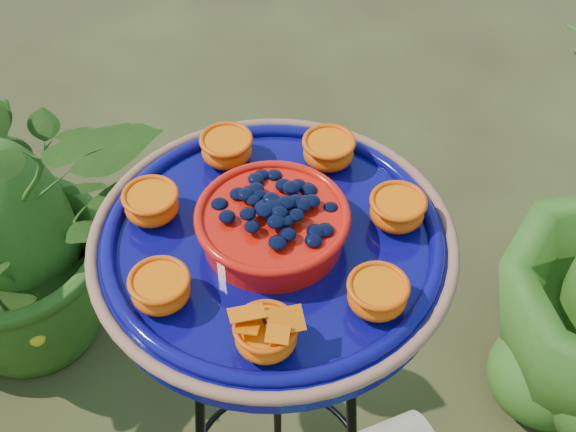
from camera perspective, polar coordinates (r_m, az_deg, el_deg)
The scene contains 3 objects.
tripod_stand at distance 1.45m, azimuth -0.85°, elevation -12.90°, with size 0.42×0.42×0.97m.
feeder_dish at distance 1.11m, azimuth -1.08°, elevation -1.76°, with size 0.59×0.59×0.12m.
shrub_back_left at distance 2.06m, azimuth -19.04°, elevation 0.02°, with size 0.76×0.66×0.85m, color #2A5416.
Camera 1 is at (0.25, -0.59, 1.84)m, focal length 50.00 mm.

